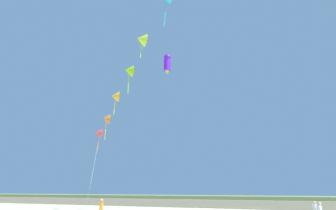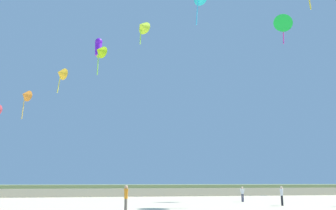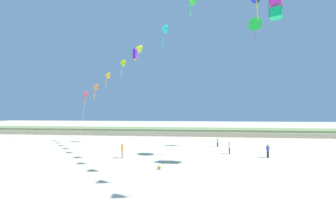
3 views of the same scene
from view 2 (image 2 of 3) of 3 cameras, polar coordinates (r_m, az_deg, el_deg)
dune_ridge at (r=54.21m, az=-3.84°, el=-13.44°), size 120.00×10.21×1.52m
person_near_left at (r=37.33m, az=11.84°, el=-13.64°), size 0.40×0.43×1.48m
person_near_right at (r=32.27m, az=17.77°, el=-13.48°), size 0.22×0.56×1.61m
person_mid_center at (r=24.08m, az=-6.76°, el=-14.40°), size 0.27×0.61×1.75m
kite_banner_string at (r=28.99m, az=0.16°, el=15.00°), size 32.25×27.41×22.13m
large_kite_low_lead at (r=40.39m, az=-11.07°, el=9.01°), size 1.04×1.18×2.42m
large_kite_high_solo at (r=44.96m, az=17.91°, el=12.25°), size 2.34×1.55×3.65m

